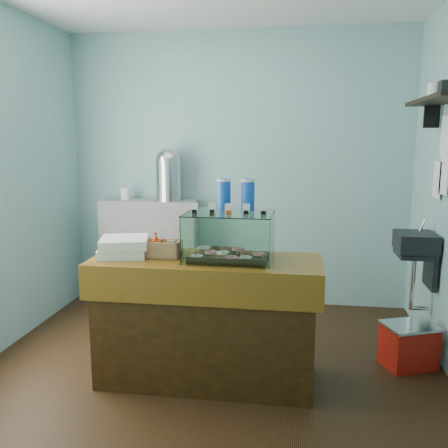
% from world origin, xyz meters
% --- Properties ---
extents(ground, '(3.50, 3.50, 0.00)m').
position_xyz_m(ground, '(0.00, 0.00, 0.00)').
color(ground, black).
rests_on(ground, ground).
extents(room_shell, '(3.54, 3.04, 2.82)m').
position_xyz_m(room_shell, '(0.03, 0.01, 1.71)').
color(room_shell, '#80B9BB').
rests_on(room_shell, ground).
extents(counter, '(1.60, 0.60, 0.90)m').
position_xyz_m(counter, '(0.00, -0.25, 0.46)').
color(counter, '#45270D').
rests_on(counter, ground).
extents(back_shelf, '(1.00, 0.32, 1.10)m').
position_xyz_m(back_shelf, '(-0.90, 1.32, 0.55)').
color(back_shelf, '#959598').
rests_on(back_shelf, ground).
extents(display_case, '(0.61, 0.45, 0.55)m').
position_xyz_m(display_case, '(0.16, -0.21, 1.07)').
color(display_case, '#361E10').
rests_on(display_case, counter).
extents(condiment_crate, '(0.25, 0.15, 0.18)m').
position_xyz_m(condiment_crate, '(-0.31, -0.25, 0.96)').
color(condiment_crate, '#A47B52').
rests_on(condiment_crate, counter).
extents(pastry_boxes, '(0.41, 0.40, 0.13)m').
position_xyz_m(pastry_boxes, '(-0.59, -0.24, 0.97)').
color(pastry_boxes, white).
rests_on(pastry_boxes, counter).
extents(coffee_urn, '(0.29, 0.29, 0.54)m').
position_xyz_m(coffee_urn, '(-0.68, 1.31, 1.38)').
color(coffee_urn, silver).
rests_on(coffee_urn, back_shelf).
extents(red_cooler, '(0.46, 0.41, 0.34)m').
position_xyz_m(red_cooler, '(1.49, 0.18, 0.17)').
color(red_cooler, red).
rests_on(red_cooler, ground).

